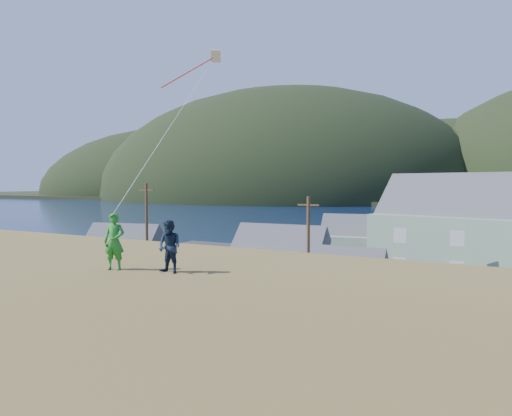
{
  "coord_description": "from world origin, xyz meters",
  "views": [
    {
      "loc": [
        10.21,
        -28.66,
        9.81
      ],
      "look_at": [
        1.14,
        -11.62,
        8.8
      ],
      "focal_mm": 32.0,
      "sensor_mm": 36.0,
      "label": 1
    }
  ],
  "objects": [
    {
      "name": "shed_palegreen_far",
      "position": [
        -4.49,
        27.94,
        2.77
      ],
      "size": [
        11.53,
        7.6,
        7.24
      ],
      "rotation": [
        0.0,
        0.0,
        0.15
      ],
      "color": "gray",
      "rests_on": "waterfront_lot"
    },
    {
      "name": "kite_rig",
      "position": [
        -1.67,
        -10.8,
        15.52
      ],
      "size": [
        1.4,
        4.34,
        10.69
      ],
      "color": "beige",
      "rests_on": "ground"
    },
    {
      "name": "grass_strip",
      "position": [
        0.0,
        -2.0,
        0.05
      ],
      "size": [
        110.0,
        8.0,
        0.1
      ],
      "primitive_type": "cube",
      "color": "#4C3D19",
      "rests_on": "ground"
    },
    {
      "name": "shed_palegreen_near",
      "position": [
        -9.1,
        12.44,
        2.6
      ],
      "size": [
        9.72,
        6.36,
        6.89
      ],
      "rotation": [
        0.0,
        0.0,
        0.04
      ],
      "color": "gray",
      "rests_on": "waterfront_lot"
    },
    {
      "name": "kite_flyer_green",
      "position": [
        -0.08,
        -18.52,
        8.07
      ],
      "size": [
        0.75,
        0.63,
        1.74
      ],
      "primitive_type": "imported",
      "rotation": [
        0.0,
        0.0,
        0.4
      ],
      "color": "#238128",
      "rests_on": "hillside"
    },
    {
      "name": "kite_flyer_navy",
      "position": [
        1.72,
        -18.12,
        7.98
      ],
      "size": [
        0.78,
        0.62,
        1.56
      ],
      "primitive_type": "imported",
      "rotation": [
        0.0,
        0.0,
        -0.04
      ],
      "color": "#152239",
      "rests_on": "hillside"
    },
    {
      "name": "waterfront_lot",
      "position": [
        0.0,
        17.0,
        0.06
      ],
      "size": [
        72.0,
        36.0,
        0.12
      ],
      "primitive_type": "cube",
      "color": "#28282B",
      "rests_on": "ground"
    },
    {
      "name": "utility_poles",
      "position": [
        -2.15,
        1.5,
        4.65
      ],
      "size": [
        30.73,
        0.24,
        9.78
      ],
      "color": "#47331E",
      "rests_on": "waterfront_lot"
    },
    {
      "name": "far_shore",
      "position": [
        0.0,
        330.0,
        1.0
      ],
      "size": [
        900.0,
        320.0,
        2.0
      ],
      "primitive_type": "cube",
      "color": "black",
      "rests_on": "ground"
    },
    {
      "name": "shed_white",
      "position": [
        -1.02,
        7.27,
        2.16
      ],
      "size": [
        7.13,
        4.81,
        5.58
      ],
      "rotation": [
        0.0,
        0.0,
        0.02
      ],
      "color": "silver",
      "rests_on": "waterfront_lot"
    },
    {
      "name": "wharf",
      "position": [
        -6.0,
        40.0,
        0.45
      ],
      "size": [
        26.0,
        14.0,
        0.9
      ],
      "primitive_type": "cube",
      "color": "gray",
      "rests_on": "ground"
    },
    {
      "name": "shed_teal",
      "position": [
        -26.08,
        8.15,
        2.47
      ],
      "size": [
        9.33,
        7.33,
        6.6
      ],
      "rotation": [
        0.0,
        0.0,
        0.2
      ],
      "color": "#2F6F6E",
      "rests_on": "waterfront_lot"
    },
    {
      "name": "parked_cars",
      "position": [
        -6.91,
        20.53,
        0.82
      ],
      "size": [
        25.47,
        13.24,
        1.55
      ],
      "color": "red",
      "rests_on": "waterfront_lot"
    },
    {
      "name": "ground",
      "position": [
        0.0,
        0.0,
        0.0
      ],
      "size": [
        900.0,
        900.0,
        0.0
      ],
      "primitive_type": "plane",
      "color": "#0A1638",
      "rests_on": "ground"
    }
  ]
}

